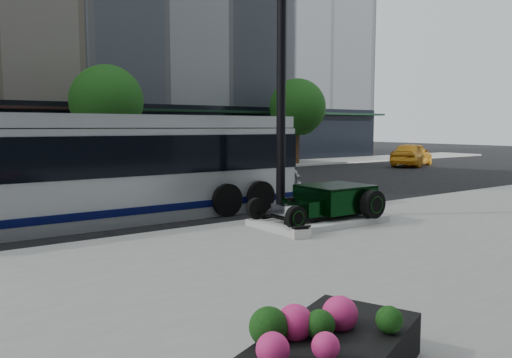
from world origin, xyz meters
TOP-DOWN VIEW (x-y plane):
  - ground at (0.00, 0.00)m, footprint 120.00×120.00m
  - sidewalk_far at (0.00, 14.00)m, footprint 70.00×4.00m
  - street_trees at (1.15, 13.07)m, footprint 29.80×3.80m
  - display_plinth at (0.80, -3.55)m, footprint 3.40×1.80m
  - hot_rod at (1.13, -3.55)m, footprint 3.22×2.00m
  - info_plaque at (-0.73, -4.58)m, footprint 0.48×0.41m
  - lamppost at (0.58, -2.20)m, footprint 0.46×0.46m
  - flower_planter at (-4.65, -9.61)m, footprint 2.55×1.93m
  - transit_bus at (-3.64, 0.59)m, footprint 12.12×2.88m
  - white_sedan at (3.79, 4.41)m, footprint 5.37×2.59m
  - yellow_taxi at (19.63, 7.93)m, footprint 4.94×3.41m

SIDE VIEW (x-z plane):
  - ground at x=0.00m, z-range 0.00..0.00m
  - sidewalk_far at x=0.00m, z-range 0.00..0.12m
  - display_plinth at x=0.80m, z-range 0.12..0.27m
  - info_plaque at x=-0.73m, z-range 0.09..0.40m
  - flower_planter at x=-4.65m, z-range 0.02..0.76m
  - hot_rod at x=1.13m, z-range 0.29..1.10m
  - white_sedan at x=3.79m, z-range 0.00..1.51m
  - yellow_taxi at x=19.63m, z-range 0.00..1.56m
  - transit_bus at x=-3.64m, z-range 0.02..2.95m
  - street_trees at x=1.15m, z-range 0.92..6.62m
  - lamppost at x=0.58m, z-range -0.19..8.14m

